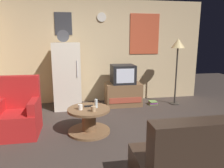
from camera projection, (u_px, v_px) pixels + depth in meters
name	position (u px, v px, depth m)	size (l,w,h in m)	color
ground_plane	(123.00, 143.00, 3.29)	(12.00, 12.00, 0.00)	#3D332D
wall_with_art	(102.00, 52.00, 5.39)	(5.20, 0.12, 2.52)	#D1B284
fridge	(67.00, 76.00, 4.87)	(0.60, 0.62, 1.77)	silver
tv_stand	(123.00, 94.00, 5.16)	(0.84, 0.53, 0.54)	brown
crt_tv	(123.00, 74.00, 5.06)	(0.54, 0.51, 0.44)	black
standing_lamp	(178.00, 48.00, 5.03)	(0.32, 0.32, 1.59)	#332D28
coffee_table	(89.00, 120.00, 3.65)	(0.72, 0.72, 0.43)	brown
wine_glass	(96.00, 103.00, 3.63)	(0.05, 0.05, 0.15)	silver
mug_ceramic_white	(80.00, 107.00, 3.53)	(0.08, 0.08, 0.09)	silver
mug_ceramic_tan	(93.00, 109.00, 3.44)	(0.08, 0.08, 0.09)	tan
remote_control	(89.00, 106.00, 3.70)	(0.15, 0.04, 0.02)	black
armchair	(18.00, 114.00, 3.58)	(0.68, 0.68, 0.96)	red
couch	(221.00, 166.00, 2.16)	(1.70, 0.80, 0.92)	#38281E
book_stack	(153.00, 103.00, 5.24)	(0.20, 0.18, 0.09)	#80A947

